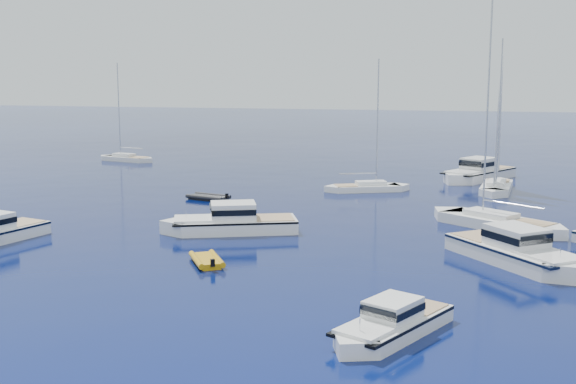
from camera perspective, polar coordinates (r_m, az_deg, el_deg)
name	(u,v)px	position (r m, az deg, el deg)	size (l,w,h in m)	color
ground	(188,305)	(37.21, -7.97, -8.84)	(400.00, 400.00, 0.00)	navy
motor_cruiser_near	(390,336)	(33.05, 8.12, -11.22)	(2.48, 8.09, 2.12)	silver
motor_cruiser_right	(517,264)	(46.63, 17.76, -5.45)	(3.44, 11.23, 2.95)	silver
motor_cruiser_centre	(231,232)	(53.30, -4.58, -3.19)	(3.30, 10.78, 2.83)	white
motor_cruiser_distant	(477,180)	(81.77, 14.77, 0.93)	(3.65, 11.93, 3.13)	silver
sailboat_mid_r	(496,228)	(56.90, 16.18, -2.74)	(3.18, 12.22, 17.96)	white
sailboat_centre	(367,191)	(72.03, 6.31, 0.08)	(2.39, 9.19, 13.51)	white
sailboat_sails_r	(496,191)	(74.64, 16.21, 0.08)	(2.74, 10.52, 15.46)	white
sailboat_far_l	(126,161)	(98.73, -12.73, 2.42)	(2.39, 9.17, 13.49)	silver
tender_yellow	(207,264)	(44.73, -6.46, -5.68)	(1.98, 3.59, 0.95)	#C18C0B
tender_grey_far	(208,200)	(67.17, -6.34, -0.60)	(2.21, 4.12, 0.95)	black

